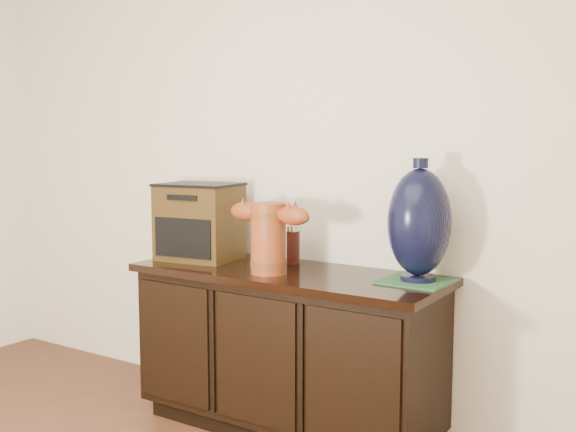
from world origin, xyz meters
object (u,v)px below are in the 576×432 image
Objects in this scene: sideboard at (287,349)px; lamp_base at (419,223)px; terracotta_vessel at (268,234)px; spray_can at (293,245)px; tv_radio at (200,221)px.

sideboard is 0.86m from lamp_base.
lamp_base is at bearing 21.98° from terracotta_vessel.
spray_can is at bearing 113.32° from sideboard.
spray_can is (-0.07, 0.16, 0.46)m from sideboard.
terracotta_vessel reaches higher than sideboard.
tv_radio reaches higher than spray_can.
lamp_base reaches higher than terracotta_vessel.
terracotta_vessel is 0.50m from tv_radio.
sideboard is at bearing -172.27° from lamp_base.
tv_radio is 0.81× the size of lamp_base.
spray_can is at bearing 173.57° from lamp_base.
sideboard is at bearing -66.68° from spray_can.
terracotta_vessel is at bearing -106.86° from sideboard.
lamp_base is 2.76× the size of spray_can.
terracotta_vessel is 0.28m from spray_can.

